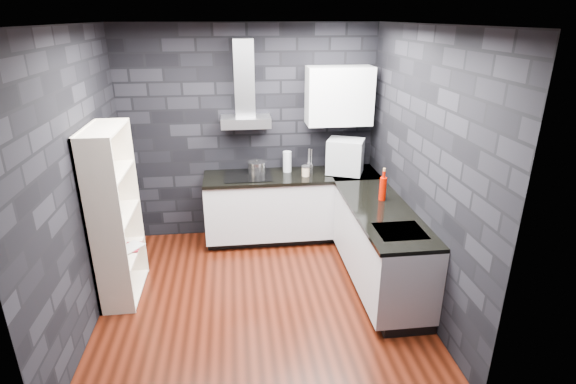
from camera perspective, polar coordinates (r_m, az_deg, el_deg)
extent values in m
plane|color=#41140A|center=(4.87, -3.54, -13.18)|extent=(3.20, 3.20, 0.00)
plane|color=white|center=(4.00, -4.48, 20.49)|extent=(3.20, 3.20, 0.00)
cube|color=black|center=(5.80, -4.88, 7.31)|extent=(3.20, 0.05, 2.70)
cube|color=black|center=(2.77, -2.02, -9.26)|extent=(3.20, 0.05, 2.70)
cube|color=black|center=(4.48, -25.19, 0.95)|extent=(0.05, 3.20, 2.70)
cube|color=black|center=(4.62, 16.63, 2.71)|extent=(0.05, 3.20, 2.70)
cube|color=black|center=(6.03, 0.39, -5.26)|extent=(2.18, 0.50, 0.10)
cube|color=black|center=(5.15, 11.69, -10.82)|extent=(0.50, 1.78, 0.10)
cube|color=silver|center=(5.81, 0.46, -1.65)|extent=(2.20, 0.60, 0.76)
cube|color=silver|center=(4.93, 11.62, -6.63)|extent=(0.60, 1.80, 0.76)
cube|color=black|center=(5.66, 0.48, 2.04)|extent=(2.20, 0.62, 0.04)
cube|color=black|center=(4.75, 11.86, -2.38)|extent=(0.62, 1.80, 0.04)
cube|color=black|center=(5.82, 8.31, 2.37)|extent=(0.62, 0.62, 0.04)
cube|color=#AFAFB4|center=(5.56, -5.38, 8.89)|extent=(0.60, 0.34, 0.12)
cube|color=#AFAFB4|center=(5.55, -5.59, 14.20)|extent=(0.24, 0.20, 0.90)
cube|color=silver|center=(5.65, 6.51, 12.04)|extent=(0.80, 0.35, 0.70)
cube|color=black|center=(5.62, -5.11, 2.09)|extent=(0.58, 0.50, 0.01)
cube|color=#AFAFB4|center=(4.32, 14.05, -4.86)|extent=(0.44, 0.40, 0.01)
cylinder|color=#BBBBBF|center=(5.68, -3.99, 3.08)|extent=(0.26, 0.26, 0.13)
cylinder|color=silver|center=(5.72, -0.10, 3.88)|extent=(0.14, 0.14, 0.27)
cylinder|color=#CDAF8C|center=(5.59, 2.25, 2.61)|extent=(0.12, 0.12, 0.12)
cylinder|color=#BBBBBF|center=(5.70, 2.74, 3.00)|extent=(0.10, 0.10, 0.12)
cube|color=#A3A6AA|center=(5.67, 7.28, 4.51)|extent=(0.53, 0.48, 0.43)
cylinder|color=#A50E00|center=(4.94, 11.94, 0.40)|extent=(0.09, 0.09, 0.26)
cube|color=#F8E8CF|center=(4.82, -21.12, -2.80)|extent=(0.53, 0.86, 1.80)
imported|color=silver|center=(4.69, -21.53, -3.04)|extent=(0.21, 0.21, 0.05)
imported|color=maroon|center=(5.06, -20.24, -5.62)|extent=(0.17, 0.03, 0.23)
imported|color=#B2B2B2|center=(5.08, -20.16, -5.24)|extent=(0.16, 0.12, 0.25)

